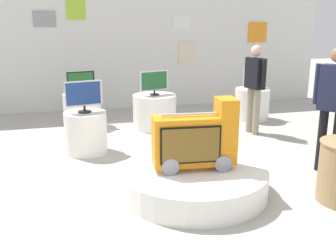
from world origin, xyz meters
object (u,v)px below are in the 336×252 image
main_display_pedestal (193,180)px  tv_on_center_rear (154,82)px  tv_on_right_rear (253,77)px  display_pedestal_far_right (86,133)px  shopper_browsing_near_truck (333,101)px  novelty_firetruck_tv (196,141)px  display_pedestal_center_rear (155,112)px  tv_on_left_rear (81,82)px  shopper_browsing_rear (255,83)px  display_pedestal_right_rear (252,104)px  display_pedestal_left_rear (83,110)px  tv_on_far_right (84,95)px

main_display_pedestal → tv_on_center_rear: (0.17, 3.02, 0.77)m
tv_on_right_rear → display_pedestal_far_right: tv_on_right_rear is taller
shopper_browsing_near_truck → tv_on_right_rear: bearing=84.0°
novelty_firetruck_tv → display_pedestal_center_rear: (0.15, 3.04, -0.33)m
display_pedestal_center_rear → main_display_pedestal: bearing=-93.3°
tv_on_left_rear → shopper_browsing_rear: size_ratio=0.33×
tv_on_right_rear → display_pedestal_far_right: (-3.54, -1.35, -0.59)m
display_pedestal_center_rear → shopper_browsing_rear: 1.98m
main_display_pedestal → display_pedestal_right_rear: display_pedestal_right_rear is taller
main_display_pedestal → shopper_browsing_near_truck: (2.02, 0.20, 0.85)m
display_pedestal_far_right → display_pedestal_center_rear: bearing=40.3°
display_pedestal_right_rear → tv_on_right_rear: (-0.00, -0.00, 0.59)m
display_pedestal_center_rear → display_pedestal_right_rear: bearing=4.9°
novelty_firetruck_tv → shopper_browsing_near_truck: size_ratio=0.59×
display_pedestal_left_rear → display_pedestal_right_rear: bearing=-4.8°
main_display_pedestal → novelty_firetruck_tv: bearing=-23.9°
display_pedestal_left_rear → tv_on_far_right: bearing=-90.4°
tv_on_far_right → shopper_browsing_near_truck: bearing=-27.3°
display_pedestal_left_rear → display_pedestal_right_rear: size_ratio=1.02×
tv_on_right_rear → tv_on_left_rear: bearing=175.2°
display_pedestal_right_rear → display_pedestal_far_right: same height
tv_on_left_rear → display_pedestal_far_right: (-0.01, -1.65, -0.56)m
display_pedestal_right_rear → shopper_browsing_near_truck: bearing=-96.0°
novelty_firetruck_tv → display_pedestal_center_rear: 3.06m
main_display_pedestal → tv_on_left_rear: tv_on_left_rear is taller
main_display_pedestal → tv_on_far_right: (-1.20, 1.86, 0.78)m
tv_on_far_right → tv_on_center_rear: bearing=40.3°
tv_on_right_rear → display_pedestal_center_rear: bearing=-175.2°
novelty_firetruck_tv → display_pedestal_far_right: (-1.22, 1.87, -0.33)m
display_pedestal_right_rear → tv_on_right_rear: 0.59m
shopper_browsing_rear → display_pedestal_center_rear: bearing=155.1°
novelty_firetruck_tv → tv_on_center_rear: (0.15, 3.03, 0.26)m
tv_on_left_rear → tv_on_right_rear: tv_on_right_rear is taller
display_pedestal_center_rear → display_pedestal_right_rear: same height
display_pedestal_center_rear → shopper_browsing_rear: (1.71, -0.79, 0.62)m
main_display_pedestal → tv_on_far_right: 2.35m
tv_on_center_rear → shopper_browsing_near_truck: (1.85, -2.83, 0.09)m
main_display_pedestal → shopper_browsing_rear: (1.88, 2.24, 0.80)m
tv_on_far_right → shopper_browsing_near_truck: shopper_browsing_near_truck is taller
tv_on_left_rear → tv_on_center_rear: tv_on_center_rear is taller
display_pedestal_right_rear → tv_on_right_rear: tv_on_right_rear is taller
novelty_firetruck_tv → display_pedestal_far_right: 2.26m
display_pedestal_left_rear → shopper_browsing_near_truck: bearing=-45.9°
display_pedestal_center_rear → tv_on_center_rear: 0.59m
tv_on_left_rear → shopper_browsing_near_truck: (3.21, -3.31, 0.12)m
tv_on_right_rear → shopper_browsing_near_truck: (-0.32, -3.01, 0.09)m
novelty_firetruck_tv → tv_on_left_rear: 3.73m
novelty_firetruck_tv → tv_on_far_right: size_ratio=1.75×
novelty_firetruck_tv → shopper_browsing_rear: shopper_browsing_rear is taller
display_pedestal_left_rear → tv_on_center_rear: (1.36, -0.49, 0.59)m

